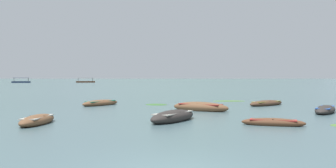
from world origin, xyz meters
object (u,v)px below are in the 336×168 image
rowboat_0 (200,107)px  rowboat_4 (173,117)px  rowboat_8 (101,103)px  ferry_0 (85,82)px  rowboat_3 (266,103)px  ferry_1 (21,82)px  rowboat_2 (273,123)px  rowboat_5 (325,110)px  rowboat_6 (37,120)px

rowboat_0 → rowboat_4: size_ratio=0.99×
rowboat_8 → ferry_0: bearing=101.5°
rowboat_3 → ferry_1: (-71.72, 139.80, 0.28)m
rowboat_3 → ferry_0: 153.55m
rowboat_0 → ferry_0: bearing=103.9°
rowboat_0 → ferry_1: ferry_1 is taller
rowboat_3 → ferry_0: (-43.75, 147.18, 0.28)m
rowboat_2 → ferry_0: (-40.21, 160.01, 0.30)m
rowboat_2 → rowboat_3: rowboat_3 is taller
rowboat_2 → rowboat_8: 16.98m
ferry_0 → rowboat_8: bearing=-78.5°
rowboat_5 → ferry_1: 163.74m
rowboat_5 → ferry_0: bearing=106.6°
rowboat_6 → ferry_0: size_ratio=0.38×
rowboat_3 → rowboat_8: rowboat_8 is taller
rowboat_4 → rowboat_6: 6.96m
rowboat_2 → ferry_1: (-68.19, 152.62, 0.30)m
rowboat_4 → ferry_0: ferry_0 is taller
rowboat_3 → rowboat_6: size_ratio=1.15×
rowboat_5 → rowboat_0: bearing=168.6°
rowboat_4 → rowboat_5: (10.34, 4.39, -0.04)m
rowboat_8 → ferry_1: bearing=112.5°
rowboat_4 → rowboat_5: rowboat_4 is taller
rowboat_2 → rowboat_8: rowboat_8 is taller
rowboat_0 → ferry_1: bearing=114.4°
rowboat_2 → ferry_0: size_ratio=0.33×
rowboat_4 → ferry_1: (-63.42, 150.58, 0.22)m
rowboat_5 → rowboat_8: 17.43m
rowboat_4 → ferry_0: 161.90m
rowboat_2 → rowboat_6: size_ratio=0.87×
rowboat_5 → rowboat_8: size_ratio=1.10×
rowboat_6 → rowboat_8: (1.24, 12.46, -0.00)m
rowboat_4 → rowboat_5: bearing=23.0°
rowboat_3 → rowboat_2: bearing=-105.4°
ferry_0 → rowboat_0: bearing=-76.1°
rowboat_2 → rowboat_5: bearing=49.1°
rowboat_0 → rowboat_8: (-7.81, 5.33, -0.06)m
rowboat_0 → ferry_0: size_ratio=0.46×
rowboat_3 → ferry_0: ferry_0 is taller
rowboat_2 → rowboat_3: size_ratio=0.76×
rowboat_3 → rowboat_6: bearing=-142.0°
rowboat_4 → rowboat_8: size_ratio=1.08×
rowboat_0 → rowboat_4: (-2.18, -6.04, -0.01)m
rowboat_2 → rowboat_6: 11.69m
rowboat_0 → rowboat_2: rowboat_0 is taller
rowboat_2 → rowboat_5: rowboat_5 is taller
rowboat_2 → rowboat_4: (-4.77, 2.04, 0.08)m
rowboat_4 → ferry_1: ferry_1 is taller
rowboat_2 → rowboat_8: (-10.41, 13.42, 0.04)m
rowboat_3 → ferry_1: 157.12m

